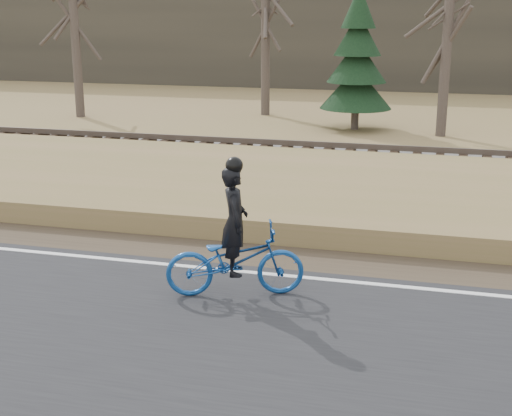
# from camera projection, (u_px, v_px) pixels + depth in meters

# --- Properties ---
(ground) EXTENTS (120.00, 120.00, 0.00)m
(ground) POSITION_uv_depth(u_px,v_px,m) (512.00, 306.00, 10.70)
(ground) COLOR brown
(ground) RESTS_ON ground
(edge_line) EXTENTS (120.00, 0.12, 0.01)m
(edge_line) POSITION_uv_depth(u_px,v_px,m) (511.00, 297.00, 10.86)
(edge_line) COLOR silver
(edge_line) RESTS_ON road
(shoulder) EXTENTS (120.00, 1.60, 0.04)m
(shoulder) POSITION_uv_depth(u_px,v_px,m) (506.00, 277.00, 11.81)
(shoulder) COLOR #473A2B
(shoulder) RESTS_ON ground
(embankment) EXTENTS (120.00, 5.00, 0.44)m
(embankment) POSITION_uv_depth(u_px,v_px,m) (496.00, 216.00, 14.54)
(embankment) COLOR brown
(embankment) RESTS_ON ground
(ballast) EXTENTS (120.00, 3.00, 0.45)m
(ballast) POSITION_uv_depth(u_px,v_px,m) (487.00, 175.00, 18.08)
(ballast) COLOR slate
(ballast) RESTS_ON ground
(railroad) EXTENTS (120.00, 2.40, 0.29)m
(railroad) POSITION_uv_depth(u_px,v_px,m) (489.00, 163.00, 18.00)
(railroad) COLOR black
(railroad) RESTS_ON ballast
(treeline_backdrop) EXTENTS (120.00, 4.00, 6.00)m
(treeline_backdrop) POSITION_uv_depth(u_px,v_px,m) (472.00, 33.00, 37.80)
(treeline_backdrop) COLOR #383328
(treeline_backdrop) RESTS_ON ground
(cyclist) EXTENTS (2.23, 1.37, 2.16)m
(cyclist) POSITION_uv_depth(u_px,v_px,m) (235.00, 252.00, 10.80)
(cyclist) COLOR navy
(cyclist) RESTS_ON road
(bare_tree_far_left) EXTENTS (0.36, 0.36, 7.52)m
(bare_tree_far_left) POSITION_uv_depth(u_px,v_px,m) (74.00, 22.00, 28.13)
(bare_tree_far_left) COLOR #483C35
(bare_tree_far_left) RESTS_ON ground
(bare_tree_left) EXTENTS (0.36, 0.36, 7.02)m
(bare_tree_left) POSITION_uv_depth(u_px,v_px,m) (266.00, 28.00, 28.74)
(bare_tree_left) COLOR #483C35
(bare_tree_left) RESTS_ON ground
(bare_tree_near_left) EXTENTS (0.36, 0.36, 6.81)m
(bare_tree_near_left) POSITION_uv_depth(u_px,v_px,m) (447.00, 36.00, 23.89)
(bare_tree_near_left) COLOR #483C35
(bare_tree_near_left) RESTS_ON ground
(conifer) EXTENTS (2.60, 2.60, 5.11)m
(conifer) POSITION_uv_depth(u_px,v_px,m) (357.00, 62.00, 25.50)
(conifer) COLOR #483C35
(conifer) RESTS_ON ground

